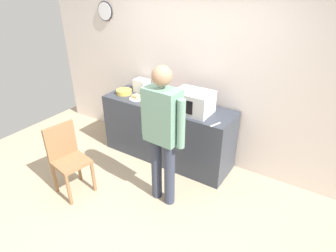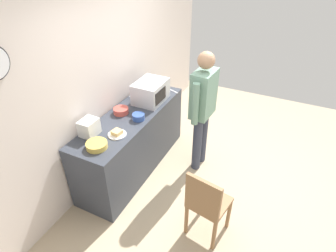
% 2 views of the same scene
% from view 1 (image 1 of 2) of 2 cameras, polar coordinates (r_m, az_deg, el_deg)
% --- Properties ---
extents(ground_plane, '(6.00, 6.00, 0.00)m').
position_cam_1_polar(ground_plane, '(3.71, -7.71, -16.04)').
color(ground_plane, tan).
extents(back_wall, '(5.40, 0.13, 2.60)m').
position_cam_1_polar(back_wall, '(4.20, 5.31, 10.40)').
color(back_wall, silver).
rests_on(back_wall, ground_plane).
extents(kitchen_counter, '(2.01, 0.62, 0.92)m').
position_cam_1_polar(kitchen_counter, '(4.33, -0.15, -1.02)').
color(kitchen_counter, '#333842').
rests_on(kitchen_counter, ground_plane).
extents(microwave, '(0.50, 0.39, 0.30)m').
position_cam_1_polar(microwave, '(3.81, 5.09, 4.83)').
color(microwave, silver).
rests_on(microwave, kitchen_counter).
extents(sandwich_plate, '(0.22, 0.22, 0.07)m').
position_cam_1_polar(sandwich_plate, '(4.29, -6.34, 5.68)').
color(sandwich_plate, white).
rests_on(sandwich_plate, kitchen_counter).
extents(salad_bowl, '(0.20, 0.20, 0.08)m').
position_cam_1_polar(salad_bowl, '(4.23, 0.48, 5.72)').
color(salad_bowl, '#C64C42').
rests_on(salad_bowl, kitchen_counter).
extents(cereal_bowl, '(0.24, 0.24, 0.07)m').
position_cam_1_polar(cereal_bowl, '(4.52, -8.85, 6.83)').
color(cereal_bowl, gold).
rests_on(cereal_bowl, kitchen_counter).
extents(mixing_bowl, '(0.16, 0.16, 0.08)m').
position_cam_1_polar(mixing_bowl, '(4.02, -2.11, 4.48)').
color(mixing_bowl, '#33519E').
rests_on(mixing_bowl, kitchen_counter).
extents(toaster, '(0.22, 0.18, 0.20)m').
position_cam_1_polar(toaster, '(4.56, -5.32, 8.14)').
color(toaster, silver).
rests_on(toaster, kitchen_counter).
extents(fork_utensil, '(0.12, 0.15, 0.01)m').
position_cam_1_polar(fork_utensil, '(4.10, 7.13, 4.23)').
color(fork_utensil, silver).
rests_on(fork_utensil, kitchen_counter).
extents(spoon_utensil, '(0.08, 0.17, 0.01)m').
position_cam_1_polar(spoon_utensil, '(3.57, 9.50, 0.29)').
color(spoon_utensil, silver).
rests_on(spoon_utensil, kitchen_counter).
extents(person_standing, '(0.59, 0.26, 1.77)m').
position_cam_1_polar(person_standing, '(3.20, -1.12, -0.52)').
color(person_standing, '#31384A').
rests_on(person_standing, ground_plane).
extents(wooden_chair, '(0.46, 0.46, 0.94)m').
position_cam_1_polar(wooden_chair, '(3.86, -19.60, -5.76)').
color(wooden_chair, olive).
rests_on(wooden_chair, ground_plane).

